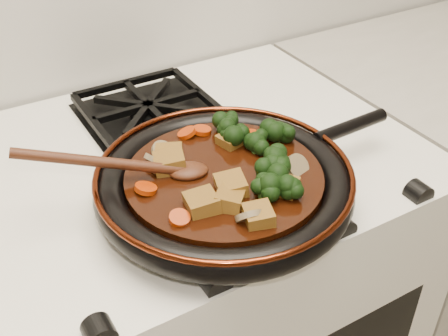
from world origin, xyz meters
TOP-DOWN VIEW (x-y plane):
  - stove at (0.00, 1.69)m, footprint 0.76×0.60m
  - burner_grate_front at (0.00, 1.55)m, footprint 0.23×0.23m
  - burner_grate_back at (0.00, 1.83)m, footprint 0.23×0.23m
  - skillet at (-0.01, 1.54)m, footprint 0.49×0.37m
  - braising_sauce at (-0.01, 1.54)m, footprint 0.28×0.28m
  - tofu_cube_0 at (-0.07, 1.59)m, footprint 0.06×0.06m
  - tofu_cube_1 at (-0.06, 1.61)m, footprint 0.05×0.05m
  - tofu_cube_2 at (-0.02, 1.50)m, footprint 0.05×0.05m
  - tofu_cube_3 at (0.04, 1.46)m, footprint 0.05×0.05m
  - tofu_cube_4 at (-0.08, 1.49)m, footprint 0.05×0.05m
  - tofu_cube_5 at (0.03, 1.60)m, footprint 0.04×0.04m
  - tofu_cube_6 at (-0.03, 1.43)m, footprint 0.05×0.05m
  - tofu_cube_7 at (-0.04, 1.47)m, footprint 0.06×0.05m
  - broccoli_floret_0 at (0.05, 1.63)m, footprint 0.09×0.08m
  - broccoli_floret_1 at (0.00, 1.46)m, footprint 0.08×0.08m
  - broccoli_floret_2 at (0.03, 1.45)m, footprint 0.09×0.09m
  - broccoli_floret_3 at (0.04, 1.48)m, footprint 0.09×0.09m
  - broccoli_floret_4 at (0.05, 1.51)m, footprint 0.08×0.08m
  - broccoli_floret_5 at (0.04, 1.60)m, footprint 0.09×0.09m
  - broccoli_floret_6 at (0.10, 1.57)m, footprint 0.07×0.07m
  - broccoli_floret_7 at (0.06, 1.56)m, footprint 0.08×0.08m
  - carrot_coin_0 at (-0.01, 1.65)m, footprint 0.03×0.03m
  - carrot_coin_1 at (0.01, 1.65)m, footprint 0.03×0.03m
  - carrot_coin_2 at (0.07, 1.59)m, footprint 0.03×0.03m
  - carrot_coin_3 at (-0.11, 1.48)m, footprint 0.03×0.03m
  - carrot_coin_4 at (-0.12, 1.56)m, footprint 0.03×0.03m
  - carrot_coin_5 at (-0.09, 1.59)m, footprint 0.03×0.03m
  - mushroom_slice_0 at (-0.04, 1.43)m, footprint 0.04×0.04m
  - mushroom_slice_1 at (-0.09, 1.61)m, footprint 0.04×0.04m
  - mushroom_slice_2 at (-0.07, 1.62)m, footprint 0.04×0.04m
  - mushroom_slice_3 at (0.08, 1.49)m, footprint 0.04×0.04m
  - wooden_spoon at (-0.12, 1.58)m, footprint 0.15×0.08m

SIDE VIEW (x-z plane):
  - stove at x=0.00m, z-range 0.00..0.90m
  - burner_grate_front at x=0.00m, z-range 0.90..0.93m
  - burner_grate_back at x=0.00m, z-range 0.90..0.93m
  - skillet at x=-0.01m, z-range 0.92..0.97m
  - braising_sauce at x=-0.01m, z-range 0.94..0.96m
  - carrot_coin_0 at x=-0.01m, z-range 0.95..0.98m
  - carrot_coin_1 at x=0.01m, z-range 0.96..0.97m
  - carrot_coin_2 at x=0.07m, z-range 0.96..0.97m
  - carrot_coin_3 at x=-0.11m, z-range 0.96..0.97m
  - carrot_coin_4 at x=-0.12m, z-range 0.96..0.97m
  - carrot_coin_5 at x=-0.09m, z-range 0.96..0.97m
  - mushroom_slice_0 at x=-0.04m, z-range 0.95..0.98m
  - mushroom_slice_1 at x=-0.09m, z-range 0.95..0.98m
  - mushroom_slice_2 at x=-0.07m, z-range 0.95..0.98m
  - mushroom_slice_3 at x=0.08m, z-range 0.95..0.98m
  - tofu_cube_5 at x=0.03m, z-range 0.96..0.98m
  - tofu_cube_3 at x=0.04m, z-range 0.95..0.98m
  - tofu_cube_6 at x=-0.03m, z-range 0.96..0.98m
  - tofu_cube_1 at x=-0.06m, z-range 0.95..0.98m
  - tofu_cube_7 at x=-0.04m, z-range 0.95..0.98m
  - broccoli_floret_6 at x=0.10m, z-range 0.94..1.00m
  - tofu_cube_4 at x=-0.08m, z-range 0.95..0.98m
  - tofu_cube_2 at x=-0.02m, z-range 0.95..0.98m
  - tofu_cube_0 at x=-0.07m, z-range 0.95..0.98m
  - broccoli_floret_7 at x=0.06m, z-range 0.94..1.00m
  - broccoli_floret_4 at x=0.05m, z-range 0.94..1.00m
  - broccoli_floret_2 at x=0.03m, z-range 0.94..1.01m
  - broccoli_floret_5 at x=0.04m, z-range 0.94..1.00m
  - broccoli_floret_1 at x=0.00m, z-range 0.94..1.00m
  - broccoli_floret_0 at x=0.05m, z-range 0.94..1.01m
  - broccoli_floret_3 at x=0.04m, z-range 0.93..1.01m
  - wooden_spoon at x=-0.12m, z-range 0.86..1.10m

